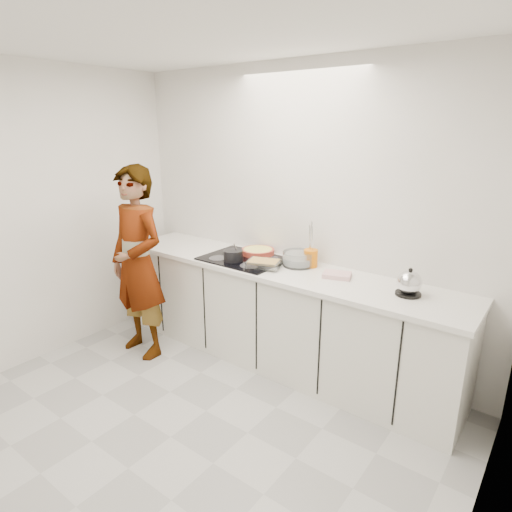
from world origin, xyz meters
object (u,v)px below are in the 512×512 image
Objects in this scene: baking_dish at (264,263)px; utensil_crock at (311,258)px; mixing_bowl at (298,259)px; cook at (138,264)px; hob at (244,259)px; tart_dish at (258,251)px; kettle at (409,284)px; saucepan at (233,255)px.

baking_dish is 0.40m from utensil_crock.
mixing_bowl is 1.44m from cook.
hob is 0.18m from tart_dish.
baking_dish is 1.19m from kettle.
kettle is 1.48× the size of utensil_crock.
utensil_crock reaches higher than hob.
saucepan is at bearing -173.76° from kettle.
utensil_crock reaches higher than mixing_bowl.
tart_dish is 0.19× the size of cook.
baking_dish is 1.46× the size of kettle.
cook is (-1.33, -0.78, -0.11)m from utensil_crock.
mixing_bowl is at bearing 49.14° from baking_dish.
tart_dish is 2.17× the size of utensil_crock.
utensil_crock is 0.09× the size of cook.
utensil_crock is at bearing 24.07° from mixing_bowl.
mixing_bowl is (0.49, 0.15, 0.05)m from hob.
saucepan is 0.31m from baking_dish.
baking_dish is at bearing 5.58° from saucepan.
saucepan reaches higher than hob.
cook is at bearing -163.90° from kettle.
cook is at bearing -141.79° from hob.
mixing_bowl is at bearing 33.66° from cook.
tart_dish is at bearing 79.47° from saucepan.
saucepan is 0.99× the size of kettle.
saucepan is (-0.05, -0.29, 0.02)m from tart_dish.
saucepan is (-0.02, -0.11, 0.05)m from hob.
kettle is (1.44, -0.13, 0.04)m from tart_dish.
utensil_crock is (0.61, 0.30, 0.01)m from saucepan.
cook reaches higher than saucepan.
saucepan is 0.12× the size of cook.
cook is at bearing -153.94° from baking_dish.
baking_dish is 0.31m from mixing_bowl.
mixing_bowl is 0.99m from kettle.
tart_dish is at bearing 134.61° from baking_dish.
baking_dish is at bearing -130.86° from mixing_bowl.
cook is (-0.75, -0.59, -0.04)m from hob.
baking_dish is 0.94× the size of mixing_bowl.
kettle reaches higher than tart_dish.
saucepan is at bearing -102.08° from hob.
kettle reaches higher than utensil_crock.
tart_dish is 1.00× the size of baking_dish.
mixing_bowl is 2.30× the size of utensil_crock.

